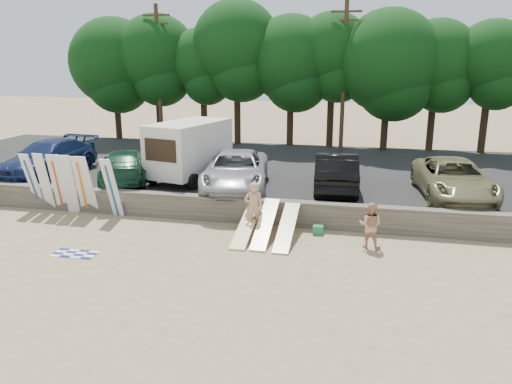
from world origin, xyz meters
TOP-DOWN VIEW (x-y plane):
  - ground at (0.00, 0.00)m, footprint 120.00×120.00m
  - seawall at (0.00, 3.00)m, footprint 44.00×0.50m
  - parking_lot at (0.00, 10.50)m, footprint 44.00×14.50m
  - treeline at (-0.42, 17.46)m, footprint 33.71×6.79m
  - utility_poles at (2.00, 16.00)m, footprint 25.80×0.26m
  - box_trailer at (-4.57, 6.55)m, footprint 3.31×4.77m
  - car_0 at (-11.84, 6.06)m, footprint 2.91×6.05m
  - car_1 at (-7.46, 5.70)m, footprint 3.79×5.57m
  - car_2 at (-2.03, 5.46)m, footprint 3.74×6.33m
  - car_3 at (2.36, 6.12)m, footprint 2.17×5.25m
  - car_4 at (7.21, 6.04)m, footprint 3.17×5.96m
  - surfboard_upright_0 at (-10.23, 2.61)m, footprint 0.61×0.81m
  - surfboard_upright_1 at (-9.63, 2.58)m, footprint 0.57×0.63m
  - surfboard_upright_2 at (-8.99, 2.57)m, footprint 0.55×0.67m
  - surfboard_upright_3 at (-8.42, 2.50)m, footprint 0.57×0.65m
  - surfboard_upright_4 at (-7.84, 2.55)m, footprint 0.58×0.75m
  - surfboard_upright_5 at (-7.60, 2.55)m, footprint 0.59×0.75m
  - surfboard_upright_6 at (-6.40, 2.37)m, footprint 0.59×0.81m
  - surfboard_low_0 at (-0.55, 1.40)m, footprint 0.56×2.92m
  - surfboard_low_1 at (0.16, 1.40)m, footprint 0.56×2.84m
  - surfboard_low_2 at (0.96, 1.34)m, footprint 0.56×2.87m
  - beachgoer_a at (-0.39, 1.89)m, footprint 0.82×0.66m
  - beachgoer_b at (3.87, 1.26)m, footprint 0.90×0.77m
  - cooler at (2.00, 2.23)m, footprint 0.39×0.32m
  - gear_bag at (-0.01, 1.87)m, footprint 0.34×0.30m
  - beach_towel at (-5.78, -1.51)m, footprint 1.53×1.53m

SIDE VIEW (x-z plane):
  - ground at x=0.00m, z-range 0.00..0.00m
  - beach_towel at x=-5.78m, z-range 0.01..0.01m
  - gear_bag at x=-0.01m, z-range 0.00..0.22m
  - cooler at x=2.00m, z-range 0.00..0.32m
  - parking_lot at x=0.00m, z-range 0.00..0.70m
  - surfboard_low_0 at x=-0.55m, z-range 0.00..0.83m
  - surfboard_low_2 at x=0.96m, z-range 0.00..1.00m
  - seawall at x=0.00m, z-range 0.00..1.00m
  - surfboard_low_1 at x=0.16m, z-range 0.00..1.10m
  - beachgoer_b at x=3.87m, z-range 0.00..1.63m
  - beachgoer_a at x=-0.39m, z-range 0.00..1.96m
  - surfboard_upright_6 at x=-6.40m, z-range 0.00..2.52m
  - surfboard_upright_0 at x=-10.23m, z-range 0.00..2.53m
  - surfboard_upright_4 at x=-7.84m, z-range 0.00..2.53m
  - surfboard_upright_5 at x=-7.60m, z-range 0.00..2.54m
  - surfboard_upright_2 at x=-8.99m, z-range 0.00..2.55m
  - surfboard_upright_3 at x=-8.42m, z-range 0.00..2.56m
  - surfboard_upright_1 at x=-9.63m, z-range 0.00..2.56m
  - car_1 at x=-7.46m, z-range 0.70..2.20m
  - car_4 at x=7.21m, z-range 0.70..2.29m
  - car_2 at x=-2.03m, z-range 0.70..2.35m
  - car_3 at x=2.36m, z-range 0.70..2.39m
  - car_0 at x=-11.84m, z-range 0.70..2.40m
  - box_trailer at x=-4.57m, z-range 0.87..3.65m
  - utility_poles at x=2.00m, z-range 0.93..9.93m
  - treeline at x=-0.42m, z-range 1.69..11.08m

